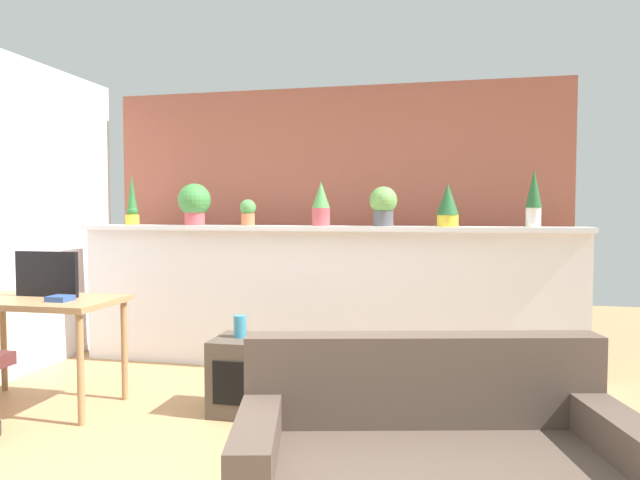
{
  "coord_description": "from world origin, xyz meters",
  "views": [
    {
      "loc": [
        1.0,
        -2.62,
        1.34
      ],
      "look_at": [
        0.19,
        1.18,
        1.15
      ],
      "focal_mm": 31.58,
      "sensor_mm": 36.0,
      "label": 1
    }
  ],
  "objects": [
    {
      "name": "desk",
      "position": [
        -1.69,
        0.71,
        0.67
      ],
      "size": [
        1.1,
        0.6,
        0.75
      ],
      "color": "#99754C",
      "rests_on": "ground"
    },
    {
      "name": "side_cube_shelf",
      "position": [
        -0.27,
        0.9,
        0.25
      ],
      "size": [
        0.4,
        0.41,
        0.5
      ],
      "color": "#4C4238",
      "rests_on": "ground"
    },
    {
      "name": "tv_monitor",
      "position": [
        -1.67,
        0.79,
        0.91
      ],
      "size": [
        0.47,
        0.04,
        0.32
      ],
      "primitive_type": "cube",
      "color": "black",
      "rests_on": "desk"
    },
    {
      "name": "potted_plant_4",
      "position": [
        0.55,
        1.96,
        1.4
      ],
      "size": [
        0.23,
        0.23,
        0.32
      ],
      "color": "#4C4C51",
      "rests_on": "plant_shelf"
    },
    {
      "name": "potted_plant_1",
      "position": [
        -1.11,
        1.98,
        1.42
      ],
      "size": [
        0.29,
        0.29,
        0.37
      ],
      "color": "#B7474C",
      "rests_on": "plant_shelf"
    },
    {
      "name": "ground_plane",
      "position": [
        0.0,
        0.0,
        0.0
      ],
      "size": [
        12.0,
        12.0,
        0.0
      ],
      "primitive_type": "plane",
      "color": "tan"
    },
    {
      "name": "vase_on_shelf",
      "position": [
        -0.31,
        0.92,
        0.57
      ],
      "size": [
        0.08,
        0.08,
        0.15
      ],
      "primitive_type": "cylinder",
      "color": "teal",
      "rests_on": "side_cube_shelf"
    },
    {
      "name": "potted_plant_3",
      "position": [
        0.03,
        1.98,
        1.41
      ],
      "size": [
        0.15,
        0.15,
        0.37
      ],
      "color": "#B7474C",
      "rests_on": "plant_shelf"
    },
    {
      "name": "brick_wall_behind",
      "position": [
        0.0,
        2.6,
        1.25
      ],
      "size": [
        4.26,
        0.1,
        2.5
      ],
      "primitive_type": "cube",
      "color": "#9E5442",
      "rests_on": "ground"
    },
    {
      "name": "potted_plant_6",
      "position": [
        1.7,
        1.93,
        1.45
      ],
      "size": [
        0.12,
        0.12,
        0.44
      ],
      "color": "silver",
      "rests_on": "plant_shelf"
    },
    {
      "name": "book_on_desk",
      "position": [
        -1.45,
        0.63,
        0.77
      ],
      "size": [
        0.14,
        0.13,
        0.04
      ],
      "primitive_type": "cube",
      "color": "#2D4C8C",
      "rests_on": "desk"
    },
    {
      "name": "potted_plant_2",
      "position": [
        -0.6,
        1.95,
        1.34
      ],
      "size": [
        0.14,
        0.14,
        0.22
      ],
      "color": "#C66B42",
      "rests_on": "plant_shelf"
    },
    {
      "name": "potted_plant_5",
      "position": [
        1.06,
        1.93,
        1.4
      ],
      "size": [
        0.17,
        0.17,
        0.34
      ],
      "color": "gold",
      "rests_on": "plant_shelf"
    },
    {
      "name": "divider_wall",
      "position": [
        0.0,
        2.0,
        0.59
      ],
      "size": [
        4.26,
        0.16,
        1.18
      ],
      "primitive_type": "cube",
      "color": "silver",
      "rests_on": "ground"
    },
    {
      "name": "potted_plant_0",
      "position": [
        -1.71,
        1.97,
        1.41
      ],
      "size": [
        0.12,
        0.12,
        0.45
      ],
      "color": "gold",
      "rests_on": "plant_shelf"
    },
    {
      "name": "couch",
      "position": [
        0.99,
        -0.37,
        0.28
      ],
      "size": [
        1.69,
        1.09,
        0.8
      ],
      "color": "brown",
      "rests_on": "ground"
    },
    {
      "name": "plant_shelf",
      "position": [
        0.0,
        1.96,
        1.2
      ],
      "size": [
        4.26,
        0.32,
        0.04
      ],
      "primitive_type": "cube",
      "color": "silver",
      "rests_on": "divider_wall"
    }
  ]
}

